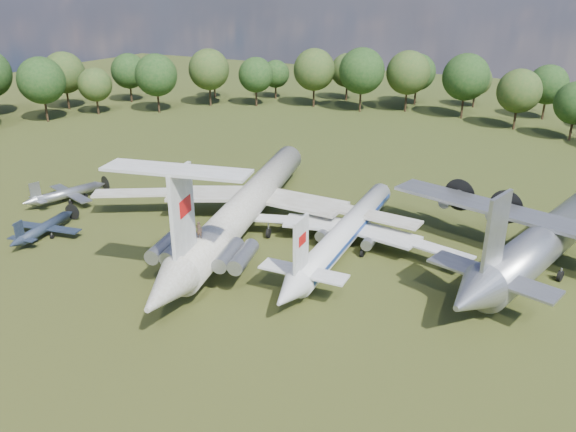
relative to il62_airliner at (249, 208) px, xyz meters
The scene contains 7 objects.
ground 3.80m from the il62_airliner, 88.61° to the right, with size 300.00×300.00×0.00m, color #233C14.
il62_airliner is the anchor object (origin of this frame).
tu104_jet 13.77m from the il62_airliner, ahead, with size 29.76×39.68×3.97m, color white, non-canonical shape.
an12_transport 35.30m from the il62_airliner, ahead, with size 37.80×42.24×5.56m, color gray, non-canonical shape.
small_prop_west 25.99m from the il62_airliner, 145.95° to the right, with size 9.41×12.83×1.88m, color black, non-canonical shape.
small_prop_northwest 29.09m from the il62_airliner, behind, with size 10.21×13.92×2.04m, color #93959A, non-canonical shape.
person_on_il62 16.18m from the il62_airliner, 76.50° to the right, with size 0.67×0.44×1.83m, color #97694D.
Camera 1 is at (36.38, -54.64, 29.84)m, focal length 35.00 mm.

